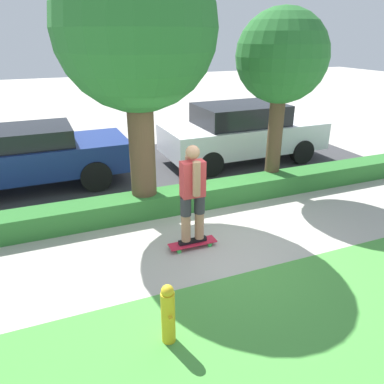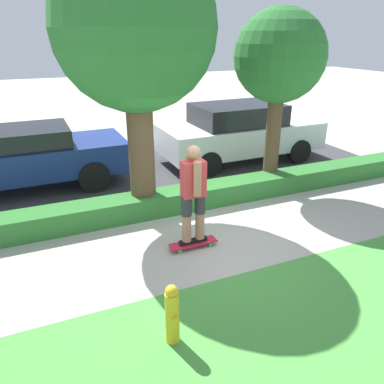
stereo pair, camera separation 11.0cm
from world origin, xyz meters
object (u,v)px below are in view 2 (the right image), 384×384
at_px(skateboard, 193,243).
at_px(fire_hydrant, 172,314).
at_px(tree_mid, 279,59).
at_px(parked_car_middle, 240,132).
at_px(tree_near, 135,32).
at_px(parked_car_front, 21,157).
at_px(skater_person, 193,193).

xyz_separation_m(skateboard, fire_hydrant, (-1.09, -1.91, 0.34)).
distance_m(tree_mid, parked_car_middle, 3.05).
distance_m(tree_near, fire_hydrant, 4.78).
height_order(skateboard, tree_near, tree_near).
height_order(skateboard, parked_car_middle, parked_car_middle).
xyz_separation_m(tree_mid, parked_car_middle, (0.39, 2.17, -2.11)).
bearing_deg(parked_car_middle, fire_hydrant, -126.82).
xyz_separation_m(skateboard, parked_car_front, (-2.66, 4.09, 0.73)).
bearing_deg(parked_car_front, fire_hydrant, -76.22).
relative_size(parked_car_front, fire_hydrant, 5.87).
xyz_separation_m(tree_near, tree_mid, (3.21, 0.19, -0.54)).
xyz_separation_m(skater_person, parked_car_front, (-2.66, 4.09, -0.23)).
bearing_deg(tree_mid, fire_hydrant, -136.05).
xyz_separation_m(tree_mid, parked_car_front, (-5.47, 2.24, -2.16)).
relative_size(skateboard, fire_hydrant, 1.04).
bearing_deg(fire_hydrant, parked_car_middle, 54.13).
bearing_deg(skater_person, parked_car_middle, 51.52).
bearing_deg(fire_hydrant, skateboard, 60.22).
relative_size(skateboard, tree_mid, 0.21).
relative_size(tree_mid, parked_car_front, 0.84).
relative_size(tree_mid, fire_hydrant, 4.91).
relative_size(skater_person, parked_car_front, 0.37).
bearing_deg(parked_car_front, skateboard, -57.82).
distance_m(tree_mid, parked_car_front, 6.29).
distance_m(skater_person, parked_car_front, 4.88).
bearing_deg(parked_car_middle, parked_car_front, 178.38).
bearing_deg(parked_car_front, tree_mid, -23.11).
bearing_deg(tree_near, skater_person, -76.47).
xyz_separation_m(skateboard, tree_near, (-0.40, 1.66, 3.43)).
xyz_separation_m(skateboard, skater_person, (0.00, -0.00, 0.96)).
bearing_deg(skateboard, tree_mid, 33.38).
bearing_deg(parked_car_middle, tree_near, -147.63).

